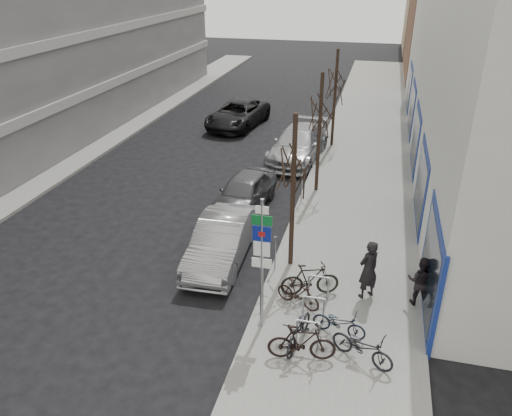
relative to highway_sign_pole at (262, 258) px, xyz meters
The scene contains 25 objects.
ground 3.44m from the highway_sign_pole, behind, with size 120.00×120.00×0.00m, color black.
sidewalk_east 10.50m from the highway_sign_pole, 78.15° to the left, with size 5.00×70.00×0.15m, color slate.
sidewalk_west 16.90m from the highway_sign_pole, 143.24° to the left, with size 3.00×70.00×0.15m, color slate.
brick_building_far 41.42m from the highway_sign_pole, 75.16° to the left, with size 12.00×14.00×8.00m, color brown.
tan_building_far 56.16m from the highway_sign_pole, 78.59° to the left, with size 13.00×12.00×9.00m, color #937A5B.
highway_sign_pole is the anchor object (origin of this frame).
bike_rack 2.36m from the highway_sign_pole, 23.59° to the left, with size 0.66×2.26×0.83m.
tree_near 3.88m from the highway_sign_pole, 86.74° to the left, with size 1.80×1.80×5.50m.
tree_mid 10.15m from the highway_sign_pole, 88.86° to the left, with size 1.80×1.80×5.50m.
tree_far 16.59m from the highway_sign_pole, 89.31° to the left, with size 1.80×1.80×5.50m.
meter_front 3.39m from the highway_sign_pole, 94.75° to the left, with size 0.10×0.08×1.27m.
meter_mid 8.65m from the highway_sign_pole, 91.68° to the left, with size 0.10×0.08×1.27m.
meter_back 14.10m from the highway_sign_pole, 91.02° to the left, with size 0.10×0.08×1.27m.
bike_near_left 2.18m from the highway_sign_pole, 22.29° to the right, with size 0.53×1.76×1.07m, color black.
bike_near_right 2.43m from the highway_sign_pole, 38.08° to the right, with size 0.54×1.82×1.10m, color black.
bike_mid_curb 2.87m from the highway_sign_pole, ahead, with size 0.47×1.54×0.94m, color black.
bike_mid_inner 2.78m from the highway_sign_pole, 59.14° to the left, with size 0.56×1.87×1.13m, color black.
bike_far_curb 3.45m from the highway_sign_pole, 13.95° to the right, with size 0.53×1.76×1.07m, color black.
bike_far_inner 2.37m from the highway_sign_pole, 54.38° to the left, with size 0.44×1.49×0.90m, color black.
parked_car_front 4.37m from the highway_sign_pole, 124.03° to the left, with size 1.67×4.79×1.58m, color #99999D.
parked_car_mid 8.23m from the highway_sign_pole, 108.84° to the left, with size 1.79×4.46×1.52m, color #4B4C50.
parked_car_back 14.30m from the highway_sign_pole, 95.57° to the left, with size 2.37×5.83×1.69m, color #A6A6AB.
lane_car 20.24m from the highway_sign_pole, 107.85° to the left, with size 2.68×5.81×1.61m, color black.
pedestrian_near 3.83m from the highway_sign_pole, 37.80° to the left, with size 0.72×0.47×1.97m, color black.
pedestrian_far 5.14m from the highway_sign_pole, 26.69° to the left, with size 0.61×0.41×1.65m, color black.
Camera 1 is at (5.02, -11.14, 9.57)m, focal length 35.00 mm.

